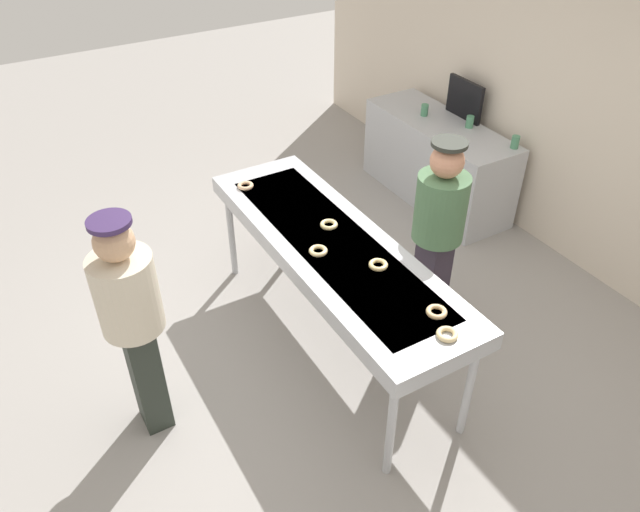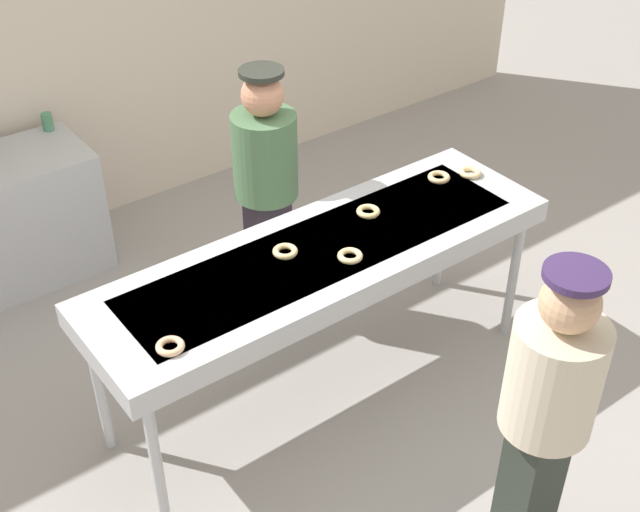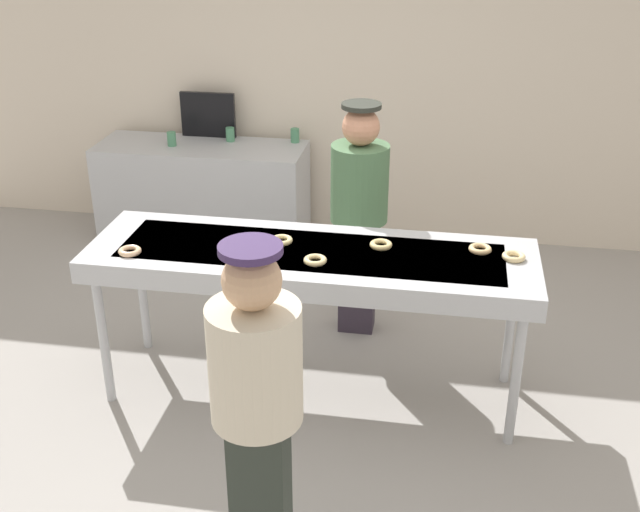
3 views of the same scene
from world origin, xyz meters
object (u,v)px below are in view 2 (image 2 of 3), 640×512
object	(u,v)px
plain_donut_3	(470,173)
worker_baker	(266,177)
paper_cup_2	(47,122)
customer_waiting	(547,408)
plain_donut_5	(170,346)
fryer_conveyor	(323,260)
plain_donut_4	(439,177)
plain_donut_0	(350,256)
plain_donut_1	(368,212)
plain_donut_2	(285,251)

from	to	relation	value
plain_donut_3	worker_baker	size ratio (longest dim) A/B	0.08
plain_donut_3	paper_cup_2	world-z (taller)	plain_donut_3
customer_waiting	plain_donut_5	bearing A→B (deg)	132.00
fryer_conveyor	plain_donut_4	world-z (taller)	plain_donut_4
fryer_conveyor	plain_donut_5	distance (m)	1.02
worker_baker	customer_waiting	world-z (taller)	customer_waiting
plain_donut_0	plain_donut_3	bearing A→B (deg)	12.26
plain_donut_1	plain_donut_5	bearing A→B (deg)	-166.78
fryer_conveyor	plain_donut_0	bearing A→B (deg)	-70.53
plain_donut_2	plain_donut_1	bearing A→B (deg)	3.72
customer_waiting	paper_cup_2	bearing A→B (deg)	100.83
plain_donut_4	plain_donut_5	size ratio (longest dim) A/B	1.00
plain_donut_5	customer_waiting	bearing A→B (deg)	-49.71
plain_donut_2	paper_cup_2	world-z (taller)	plain_donut_2
plain_donut_1	plain_donut_2	distance (m)	0.57
plain_donut_0	customer_waiting	bearing A→B (deg)	-90.47
plain_donut_0	plain_donut_2	distance (m)	0.33
plain_donut_3	paper_cup_2	distance (m)	2.78
fryer_conveyor	customer_waiting	distance (m)	1.44
plain_donut_2	plain_donut_4	world-z (taller)	same
worker_baker	plain_donut_4	bearing A→B (deg)	128.53
plain_donut_0	paper_cup_2	xyz separation A→B (m)	(-0.61, 2.44, -0.06)
plain_donut_3	plain_donut_4	bearing A→B (deg)	159.24
plain_donut_4	customer_waiting	bearing A→B (deg)	-119.65
fryer_conveyor	plain_donut_4	xyz separation A→B (m)	(0.95, 0.15, 0.09)
plain_donut_3	plain_donut_4	xyz separation A→B (m)	(-0.18, 0.07, 0.00)
plain_donut_2	plain_donut_5	size ratio (longest dim) A/B	1.00
plain_donut_0	customer_waiting	size ratio (longest dim) A/B	0.08
plain_donut_3	plain_donut_4	size ratio (longest dim) A/B	1.00
fryer_conveyor	plain_donut_0	distance (m)	0.18
paper_cup_2	worker_baker	bearing A→B (deg)	-63.89
plain_donut_4	worker_baker	distance (m)	1.00
plain_donut_3	customer_waiting	distance (m)	1.87
plain_donut_4	plain_donut_5	world-z (taller)	same
plain_donut_2	plain_donut_4	bearing A→B (deg)	3.84
worker_baker	paper_cup_2	distance (m)	1.66
fryer_conveyor	paper_cup_2	size ratio (longest dim) A/B	21.80
plain_donut_4	worker_baker	world-z (taller)	worker_baker
plain_donut_4	paper_cup_2	distance (m)	2.61
worker_baker	plain_donut_1	bearing A→B (deg)	95.61
plain_donut_1	plain_donut_4	xyz separation A→B (m)	(0.56, 0.04, 0.00)
plain_donut_2	paper_cup_2	bearing A→B (deg)	99.49
plain_donut_2	worker_baker	bearing A→B (deg)	63.29
fryer_conveyor	worker_baker	bearing A→B (deg)	77.37
fryer_conveyor	plain_donut_1	distance (m)	0.41
fryer_conveyor	plain_donut_4	size ratio (longest dim) A/B	19.87
plain_donut_0	worker_baker	world-z (taller)	worker_baker
plain_donut_1	plain_donut_2	world-z (taller)	same
plain_donut_3	worker_baker	xyz separation A→B (m)	(-0.95, 0.71, -0.03)
plain_donut_1	plain_donut_4	bearing A→B (deg)	3.97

